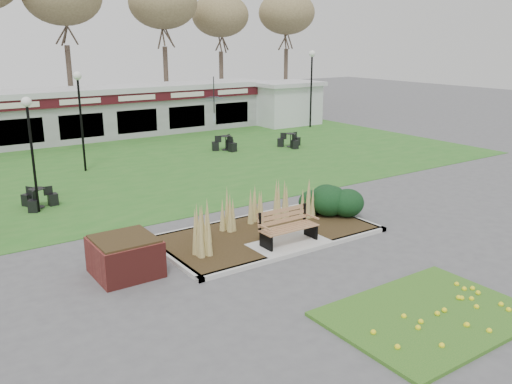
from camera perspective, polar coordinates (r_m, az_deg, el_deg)
ground at (r=15.03m, az=3.83°, el=-5.97°), size 100.00×100.00×0.00m
lawn at (r=25.14m, az=-13.31°, el=2.63°), size 34.00×16.00×0.02m
flower_bed at (r=12.08m, az=17.74°, el=-12.11°), size 4.20×3.00×0.16m
planting_bed at (r=16.65m, az=4.44°, el=-2.44°), size 6.75×3.40×1.27m
park_bench at (r=15.01m, az=3.29°, el=-3.60°), size 1.70×0.66×0.93m
brick_planter at (r=13.66m, az=-13.62°, el=-6.56°), size 1.50×1.50×0.95m
food_pavilion at (r=32.35m, az=-18.71°, el=7.75°), size 24.60×3.40×2.90m
service_hut at (r=36.69m, az=3.12°, el=9.38°), size 4.40×3.40×2.83m
lamp_post_mid_right at (r=24.26m, az=-18.10°, el=9.25°), size 0.35×0.35×4.26m
lamp_post_far_right at (r=35.25m, az=5.88°, el=12.47°), size 0.40×0.40×4.86m
lamp_post_far_left at (r=18.83m, az=-22.73°, el=6.09°), size 0.32×0.32×3.82m
bistro_set_b at (r=19.88m, az=-21.95°, el=-0.89°), size 1.10×1.27×0.67m
bistro_set_c at (r=28.92m, az=3.66°, el=5.23°), size 1.32×1.31×0.72m
bistro_set_d at (r=28.07m, az=-3.20°, el=4.93°), size 1.38×1.29×0.74m
patio_umbrella at (r=33.65m, az=-4.43°, el=8.74°), size 2.27×2.30×2.25m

